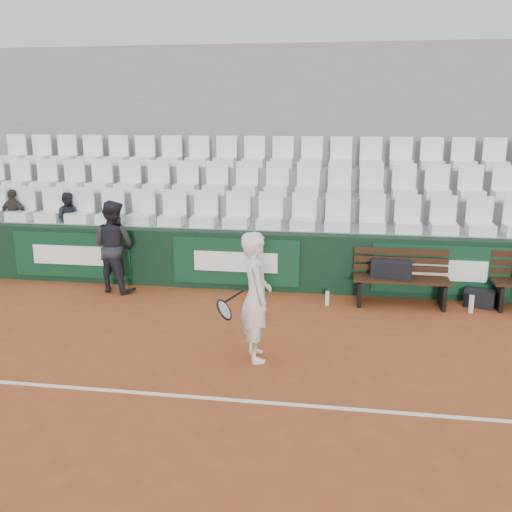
{
  "coord_description": "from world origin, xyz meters",
  "views": [
    {
      "loc": [
        1.61,
        -5.47,
        3.04
      ],
      "look_at": [
        0.38,
        2.4,
        1.0
      ],
      "focal_mm": 40.0,
      "sensor_mm": 36.0,
      "label": 1
    }
  ],
  "objects_px": {
    "water_bottle_near": "(327,298)",
    "spectator_c": "(66,195)",
    "bench_left": "(400,292)",
    "sports_bag_left": "(392,269)",
    "sports_bag_ground": "(480,298)",
    "spectator_b": "(12,193)",
    "ball_kid": "(114,246)",
    "water_bottle_far": "(471,304)",
    "tennis_player": "(256,297)"
  },
  "relations": [
    {
      "from": "water_bottle_near",
      "to": "spectator_c",
      "type": "distance_m",
      "value": 5.3
    },
    {
      "from": "bench_left",
      "to": "sports_bag_left",
      "type": "distance_m",
      "value": 0.39
    },
    {
      "from": "sports_bag_ground",
      "to": "spectator_b",
      "type": "distance_m",
      "value": 8.63
    },
    {
      "from": "spectator_b",
      "to": "spectator_c",
      "type": "distance_m",
      "value": 1.09
    },
    {
      "from": "spectator_b",
      "to": "spectator_c",
      "type": "xyz_separation_m",
      "value": [
        1.09,
        0.0,
        -0.02
      ]
    },
    {
      "from": "sports_bag_left",
      "to": "spectator_b",
      "type": "height_order",
      "value": "spectator_b"
    },
    {
      "from": "ball_kid",
      "to": "spectator_c",
      "type": "bearing_deg",
      "value": -20.53
    },
    {
      "from": "bench_left",
      "to": "spectator_c",
      "type": "height_order",
      "value": "spectator_c"
    },
    {
      "from": "water_bottle_near",
      "to": "spectator_c",
      "type": "relative_size",
      "value": 0.23
    },
    {
      "from": "sports_bag_left",
      "to": "ball_kid",
      "type": "height_order",
      "value": "ball_kid"
    },
    {
      "from": "water_bottle_far",
      "to": "spectator_b",
      "type": "relative_size",
      "value": 0.27
    },
    {
      "from": "bench_left",
      "to": "sports_bag_left",
      "type": "bearing_deg",
      "value": 168.15
    },
    {
      "from": "sports_bag_left",
      "to": "ball_kid",
      "type": "xyz_separation_m",
      "value": [
        -4.65,
        -0.01,
        0.21
      ]
    },
    {
      "from": "sports_bag_ground",
      "to": "sports_bag_left",
      "type": "bearing_deg",
      "value": -175.94
    },
    {
      "from": "water_bottle_far",
      "to": "ball_kid",
      "type": "distance_m",
      "value": 5.9
    },
    {
      "from": "water_bottle_near",
      "to": "tennis_player",
      "type": "xyz_separation_m",
      "value": [
        -0.82,
        -2.17,
        0.7
      ]
    },
    {
      "from": "sports_bag_left",
      "to": "ball_kid",
      "type": "relative_size",
      "value": 0.4
    },
    {
      "from": "water_bottle_far",
      "to": "bench_left",
      "type": "bearing_deg",
      "value": 169.15
    },
    {
      "from": "ball_kid",
      "to": "spectator_c",
      "type": "distance_m",
      "value": 1.8
    },
    {
      "from": "ball_kid",
      "to": "spectator_c",
      "type": "relative_size",
      "value": 1.58
    },
    {
      "from": "bench_left",
      "to": "tennis_player",
      "type": "distance_m",
      "value": 3.13
    },
    {
      "from": "sports_bag_ground",
      "to": "water_bottle_near",
      "type": "height_order",
      "value": "sports_bag_ground"
    },
    {
      "from": "water_bottle_near",
      "to": "ball_kid",
      "type": "height_order",
      "value": "ball_kid"
    },
    {
      "from": "water_bottle_far",
      "to": "spectator_c",
      "type": "height_order",
      "value": "spectator_c"
    },
    {
      "from": "bench_left",
      "to": "sports_bag_ground",
      "type": "xyz_separation_m",
      "value": [
        1.25,
        0.13,
        -0.09
      ]
    },
    {
      "from": "sports_bag_left",
      "to": "water_bottle_far",
      "type": "distance_m",
      "value": 1.31
    },
    {
      "from": "spectator_b",
      "to": "spectator_c",
      "type": "height_order",
      "value": "spectator_b"
    },
    {
      "from": "bench_left",
      "to": "ball_kid",
      "type": "distance_m",
      "value": 4.84
    },
    {
      "from": "water_bottle_near",
      "to": "spectator_c",
      "type": "xyz_separation_m",
      "value": [
        -4.97,
        1.21,
        1.38
      ]
    },
    {
      "from": "water_bottle_near",
      "to": "water_bottle_far",
      "type": "distance_m",
      "value": 2.21
    },
    {
      "from": "bench_left",
      "to": "ball_kid",
      "type": "relative_size",
      "value": 0.95
    },
    {
      "from": "bench_left",
      "to": "spectator_b",
      "type": "bearing_deg",
      "value": 171.91
    },
    {
      "from": "bench_left",
      "to": "water_bottle_near",
      "type": "xyz_separation_m",
      "value": [
        -1.15,
        -0.19,
        -0.11
      ]
    },
    {
      "from": "water_bottle_far",
      "to": "ball_kid",
      "type": "height_order",
      "value": "ball_kid"
    },
    {
      "from": "sports_bag_left",
      "to": "bench_left",
      "type": "bearing_deg",
      "value": -11.85
    },
    {
      "from": "spectator_b",
      "to": "water_bottle_near",
      "type": "bearing_deg",
      "value": 173.06
    },
    {
      "from": "bench_left",
      "to": "spectator_b",
      "type": "height_order",
      "value": "spectator_b"
    },
    {
      "from": "sports_bag_left",
      "to": "sports_bag_ground",
      "type": "distance_m",
      "value": 1.48
    },
    {
      "from": "sports_bag_ground",
      "to": "water_bottle_far",
      "type": "relative_size",
      "value": 1.63
    },
    {
      "from": "water_bottle_near",
      "to": "spectator_b",
      "type": "bearing_deg",
      "value": 168.69
    },
    {
      "from": "tennis_player",
      "to": "ball_kid",
      "type": "bearing_deg",
      "value": 139.94
    },
    {
      "from": "ball_kid",
      "to": "bench_left",
      "type": "bearing_deg",
      "value": -163.65
    },
    {
      "from": "water_bottle_near",
      "to": "tennis_player",
      "type": "height_order",
      "value": "tennis_player"
    },
    {
      "from": "spectator_c",
      "to": "bench_left",
      "type": "bearing_deg",
      "value": 161.5
    },
    {
      "from": "sports_bag_left",
      "to": "sports_bag_ground",
      "type": "height_order",
      "value": "sports_bag_left"
    },
    {
      "from": "water_bottle_far",
      "to": "tennis_player",
      "type": "relative_size",
      "value": 0.17
    },
    {
      "from": "ball_kid",
      "to": "tennis_player",
      "type": "bearing_deg",
      "value": 156.6
    },
    {
      "from": "bench_left",
      "to": "spectator_c",
      "type": "distance_m",
      "value": 6.34
    },
    {
      "from": "sports_bag_left",
      "to": "spectator_c",
      "type": "relative_size",
      "value": 0.63
    },
    {
      "from": "sports_bag_left",
      "to": "tennis_player",
      "type": "height_order",
      "value": "tennis_player"
    }
  ]
}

